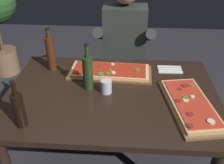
% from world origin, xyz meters
% --- Properties ---
extents(dining_table, '(1.40, 0.96, 0.74)m').
position_xyz_m(dining_table, '(0.00, 0.00, 0.64)').
color(dining_table, black).
rests_on(dining_table, ground_plane).
extents(pizza_rectangular_front, '(0.62, 0.28, 0.05)m').
position_xyz_m(pizza_rectangular_front, '(-0.03, 0.24, 0.76)').
color(pizza_rectangular_front, brown).
rests_on(pizza_rectangular_front, dining_table).
extents(pizza_rectangular_left, '(0.35, 0.60, 0.05)m').
position_xyz_m(pizza_rectangular_left, '(0.49, -0.12, 0.76)').
color(pizza_rectangular_left, brown).
rests_on(pizza_rectangular_left, dining_table).
extents(wine_bottle_dark, '(0.06, 0.06, 0.33)m').
position_xyz_m(wine_bottle_dark, '(-0.47, 0.29, 0.88)').
color(wine_bottle_dark, '#47230F').
rests_on(wine_bottle_dark, dining_table).
extents(oil_bottle_amber, '(0.07, 0.07, 0.33)m').
position_xyz_m(oil_bottle_amber, '(-0.16, 0.04, 0.86)').
color(oil_bottle_amber, '#233819').
rests_on(oil_bottle_amber, dining_table).
extents(vinegar_bottle_green, '(0.06, 0.06, 0.29)m').
position_xyz_m(vinegar_bottle_green, '(-0.48, -0.35, 0.85)').
color(vinegar_bottle_green, black).
rests_on(vinegar_bottle_green, dining_table).
extents(tumbler_near_camera, '(0.07, 0.07, 0.09)m').
position_xyz_m(tumbler_near_camera, '(-0.03, 0.00, 0.78)').
color(tumbler_near_camera, silver).
rests_on(tumbler_near_camera, dining_table).
extents(napkin_cutlery_set, '(0.18, 0.11, 0.01)m').
position_xyz_m(napkin_cutlery_set, '(0.42, 0.33, 0.74)').
color(napkin_cutlery_set, white).
rests_on(napkin_cutlery_set, dining_table).
extents(diner_chair, '(0.44, 0.44, 0.87)m').
position_xyz_m(diner_chair, '(0.06, 0.86, 0.49)').
color(diner_chair, black).
rests_on(diner_chair, ground_plane).
extents(seated_diner, '(0.53, 0.41, 1.33)m').
position_xyz_m(seated_diner, '(0.06, 0.74, 0.74)').
color(seated_diner, '#23232D').
rests_on(seated_diner, ground_plane).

